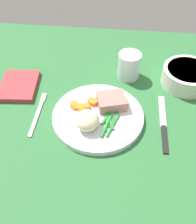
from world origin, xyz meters
TOP-DOWN VIEW (x-y plane):
  - dining_table at (0.00, 0.00)cm, footprint 120.00×90.00cm
  - dinner_plate at (3.35, -3.28)cm, footprint 25.03×25.03cm
  - meat_portion at (6.72, 0.66)cm, footprint 9.25×8.34cm
  - mashed_potatoes at (1.09, -7.78)cm, footprint 6.10×6.47cm
  - carrot_slices at (-0.93, -0.76)cm, footprint 7.65×6.02cm
  - green_beans at (6.64, -5.32)cm, footprint 5.19×11.17cm
  - fork at (-13.71, -3.53)cm, footprint 1.44×16.60cm
  - knife at (21.22, -3.56)cm, footprint 1.70×20.50cm
  - water_glass at (11.07, 16.15)cm, footprint 7.06×7.06cm
  - salad_bowl at (28.96, 14.50)cm, footprint 14.99×14.99cm
  - napkin at (-22.40, 6.89)cm, footprint 12.12×14.58cm

SIDE VIEW (x-z plane):
  - dining_table at x=0.00cm, z-range 0.00..2.00cm
  - knife at x=21.22cm, z-range 1.88..2.52cm
  - fork at x=-13.71cm, z-range 2.00..2.40cm
  - napkin at x=-22.40cm, z-range 2.00..3.51cm
  - dinner_plate at x=3.35cm, z-range 2.00..3.60cm
  - green_beans at x=6.64cm, z-range 3.56..4.35cm
  - carrot_slices at x=-0.93cm, z-range 3.51..4.76cm
  - salad_bowl at x=28.96cm, z-range 2.35..7.84cm
  - meat_portion at x=6.72cm, z-range 3.60..6.72cm
  - water_glass at x=11.07cm, z-range 1.41..9.71cm
  - mashed_potatoes at x=1.09cm, z-range 3.60..8.33cm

